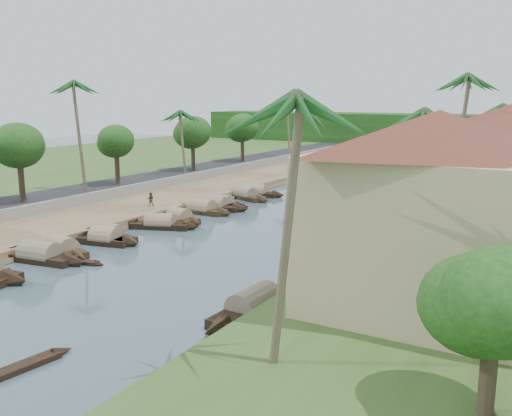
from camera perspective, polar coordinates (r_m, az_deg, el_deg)
The scene contains 41 objects.
ground at distance 40.89m, azimuth -9.54°, elevation -6.12°, with size 220.00×220.00×0.00m, color #3D515C.
left_bank at distance 65.72m, azimuth -9.18°, elevation 0.82°, with size 10.00×180.00×0.80m, color brown.
right_bank at distance 51.53m, azimuth 22.56°, elevation -2.54°, with size 16.00×180.00×1.20m, color #314B1E.
road at distance 71.31m, azimuth -14.48°, elevation 1.66°, with size 8.00×180.00×1.40m, color black.
retaining_wall at distance 68.28m, azimuth -11.93°, elevation 1.92°, with size 0.40×180.00×1.10m, color slate.
treeline at distance 132.53m, azimuth 19.38°, elevation 7.07°, with size 120.00×14.00×8.00m.
bridge at distance 105.44m, azimuth 16.33°, elevation 5.10°, with size 28.00×4.00×2.40m.
building_near at distance 29.10m, azimuth 17.32°, elevation -0.56°, with size 14.85×14.85×10.20m.
building_mid at distance 44.56m, azimuth 23.27°, elevation 2.63°, with size 14.11×14.11×9.70m.
building_far at distance 58.46m, azimuth 24.08°, elevation 4.65°, with size 15.59×15.59×10.20m.
sampan_3 at distance 45.17m, azimuth -20.81°, elevation -4.50°, with size 8.43×2.79×2.23m.
sampan_4 at distance 46.53m, azimuth -18.83°, elevation -3.92°, with size 7.47×3.36×2.10m.
sampan_5 at distance 48.73m, azimuth -14.87°, elevation -3.02°, with size 6.61×2.80×2.08m.
sampan_6 at distance 49.64m, azimuth -14.59°, elevation -2.75°, with size 7.52×2.27×2.22m.
sampan_7 at distance 53.23m, azimuth -9.56°, elevation -1.61°, with size 7.63×4.11×2.04m.
sampan_8 at distance 55.64m, azimuth -7.68°, elevation -1.00°, with size 6.44×2.85×1.98m.
sampan_9 at distance 61.32m, azimuth -4.47°, elevation 0.20°, with size 8.85×3.23×2.20m.
sampan_10 at distance 59.63m, azimuth -5.48°, elevation -0.13°, with size 7.68×1.91×2.13m.
sampan_11 at distance 62.34m, azimuth -3.70°, elevation 0.39°, with size 7.31×2.64×2.08m.
sampan_12 at distance 67.77m, azimuth -1.18°, elevation 1.28°, with size 8.80×4.43×2.10m.
sampan_13 at distance 69.45m, azimuth -0.04°, elevation 1.53°, with size 7.75×2.76×2.10m.
sampan_14 at distance 32.50m, azimuth -0.25°, elevation -9.80°, with size 2.18×9.21×2.21m.
sampan_15 at distance 45.40m, azimuth 8.52°, elevation -3.81°, with size 3.35×6.90×1.87m.
sampan_16 at distance 58.12m, azimuth 14.47°, elevation -0.74°, with size 2.07×8.62×2.10m.
canoe_0 at distance 28.33m, azimuth -22.95°, elevation -14.71°, with size 1.58×5.89×0.77m.
canoe_1 at distance 43.74m, azimuth -17.28°, elevation -5.20°, with size 4.31×1.57×0.69m.
canoe_2 at distance 60.69m, azimuth -6.27°, elevation -0.25°, with size 6.05×3.32×0.90m.
palm_0 at distance 21.87m, azimuth 2.45°, elevation 10.24°, with size 3.20×3.20×12.30m.
palm_1 at distance 35.85m, azimuth 15.53°, elevation 8.81°, with size 3.20×3.20×11.40m.
palm_2 at distance 53.82m, azimuth 19.75°, elevation 11.93°, with size 3.20×3.20×14.05m.
palm_3 at distance 67.85m, azimuth 22.75°, elevation 9.21°, with size 3.20×3.20×11.29m.
palm_5 at distance 67.03m, azimuth -17.36°, elevation 11.62°, with size 3.20×3.20×13.62m.
palm_6 at distance 77.68m, azimuth -7.29°, elevation 9.35°, with size 3.20×3.20×10.03m.
palm_7 at distance 86.79m, azimuth 23.10°, elevation 8.78°, with size 3.20×3.20×10.30m.
palm_8 at distance 101.01m, azimuth 3.40°, elevation 10.54°, with size 3.20×3.20×11.35m.
tree_2 at distance 61.94m, azimuth -22.64°, elevation 5.68°, with size 5.09×5.09×7.83m.
tree_3 at distance 71.02m, azimuth -13.82°, elevation 6.40°, with size 4.36×4.36×7.04m.
tree_4 at distance 82.77m, azimuth -6.36°, elevation 7.45°, with size 5.22×5.22×7.61m.
tree_5 at distance 94.02m, azimuth -1.38°, elevation 7.96°, with size 5.17×5.17×7.59m.
tree_7 at distance 20.87m, azimuth 22.70°, elevation -8.92°, with size 4.31×4.31×5.83m.
person_far at distance 60.01m, azimuth -10.50°, elevation 0.87°, with size 0.69×0.54×1.43m, color #393128.
Camera 1 is at (25.21, -29.86, 12.05)m, focal length 40.00 mm.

